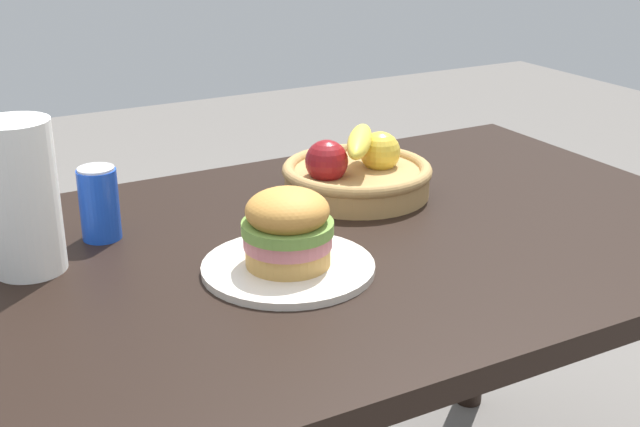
% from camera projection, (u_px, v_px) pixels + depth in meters
% --- Properties ---
extents(dining_table, '(1.40, 0.90, 0.75)m').
position_uv_depth(dining_table, '(342.00, 289.00, 1.47)').
color(dining_table, black).
rests_on(dining_table, ground_plane).
extents(plate, '(0.27, 0.27, 0.01)m').
position_uv_depth(plate, '(288.00, 267.00, 1.30)').
color(plate, silver).
rests_on(plate, dining_table).
extents(sandwich, '(0.14, 0.14, 0.12)m').
position_uv_depth(sandwich, '(288.00, 228.00, 1.28)').
color(sandwich, tan).
rests_on(sandwich, plate).
extents(soda_can, '(0.07, 0.07, 0.13)m').
position_uv_depth(soda_can, '(99.00, 203.00, 1.41)').
color(soda_can, blue).
rests_on(soda_can, dining_table).
extents(fruit_basket, '(0.29, 0.29, 0.14)m').
position_uv_depth(fruit_basket, '(356.00, 173.00, 1.61)').
color(fruit_basket, tan).
rests_on(fruit_basket, dining_table).
extents(paper_towel_roll, '(0.11, 0.11, 0.24)m').
position_uv_depth(paper_towel_roll, '(22.00, 197.00, 1.27)').
color(paper_towel_roll, white).
rests_on(paper_towel_roll, dining_table).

